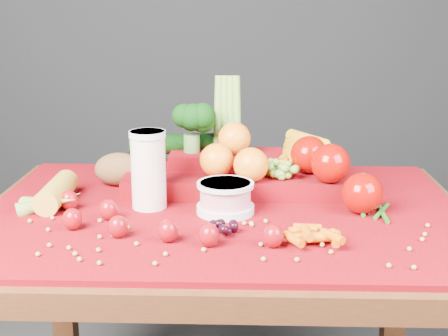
{
  "coord_description": "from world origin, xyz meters",
  "views": [
    {
      "loc": [
        0.04,
        -1.31,
        1.21
      ],
      "look_at": [
        0.0,
        0.02,
        0.85
      ],
      "focal_mm": 50.0,
      "sensor_mm": 36.0,
      "label": 1
    }
  ],
  "objects_px": {
    "table": "(224,253)",
    "yogurt_bowl": "(225,197)",
    "milk_glass": "(148,167)",
    "produce_mound": "(249,165)"
  },
  "relations": [
    {
      "from": "milk_glass",
      "to": "produce_mound",
      "type": "distance_m",
      "value": 0.27
    },
    {
      "from": "yogurt_bowl",
      "to": "produce_mound",
      "type": "bearing_deg",
      "value": 73.61
    },
    {
      "from": "table",
      "to": "produce_mound",
      "type": "relative_size",
      "value": 1.84
    },
    {
      "from": "produce_mound",
      "to": "milk_glass",
      "type": "bearing_deg",
      "value": -147.31
    },
    {
      "from": "milk_glass",
      "to": "yogurt_bowl",
      "type": "distance_m",
      "value": 0.18
    },
    {
      "from": "table",
      "to": "yogurt_bowl",
      "type": "bearing_deg",
      "value": -80.55
    },
    {
      "from": "table",
      "to": "milk_glass",
      "type": "distance_m",
      "value": 0.26
    },
    {
      "from": "table",
      "to": "milk_glass",
      "type": "xyz_separation_m",
      "value": [
        -0.17,
        0.0,
        0.2
      ]
    },
    {
      "from": "yogurt_bowl",
      "to": "table",
      "type": "bearing_deg",
      "value": 99.45
    },
    {
      "from": "table",
      "to": "yogurt_bowl",
      "type": "xyz_separation_m",
      "value": [
        0.0,
        -0.03,
        0.14
      ]
    }
  ]
}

